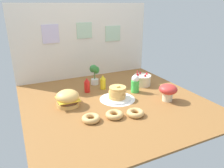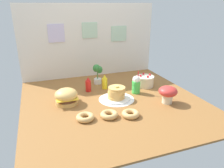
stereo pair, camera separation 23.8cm
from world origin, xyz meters
name	(u,v)px [view 1 (the left image)]	position (x,y,z in m)	size (l,w,h in m)	color
ground_plane	(114,101)	(0.00, 0.00, -0.01)	(2.04, 2.05, 0.02)	brown
back_wall	(84,41)	(0.00, 1.02, 0.55)	(2.04, 0.04, 1.08)	silver
doily_mat	(117,99)	(0.05, 0.02, 0.00)	(0.42, 0.42, 0.00)	white
burger	(68,98)	(-0.52, 0.10, 0.09)	(0.26, 0.26, 0.18)	#DBA859
pancake_stack	(117,94)	(0.05, 0.03, 0.07)	(0.33, 0.33, 0.17)	white
layer_cake	(142,80)	(0.58, 0.30, 0.07)	(0.24, 0.24, 0.18)	beige
ketchup_bottle	(87,86)	(-0.20, 0.39, 0.09)	(0.07, 0.07, 0.19)	red
mustard_bottle	(103,83)	(0.03, 0.40, 0.09)	(0.07, 0.07, 0.19)	yellow
cream_soda_cup	(135,84)	(0.36, 0.13, 0.11)	(0.11, 0.11, 0.29)	green
donut_pink_glaze	(91,118)	(-0.41, -0.32, 0.03)	(0.18, 0.18, 0.05)	tan
donut_chocolate	(114,114)	(-0.17, -0.35, 0.03)	(0.18, 0.18, 0.05)	tan
donut_vanilla	(135,113)	(0.04, -0.41, 0.03)	(0.18, 0.18, 0.05)	tan
potted_plant	(95,74)	(-0.01, 0.61, 0.16)	(0.14, 0.12, 0.29)	white
mushroom_stool	(168,91)	(0.57, -0.26, 0.13)	(0.21, 0.21, 0.20)	beige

